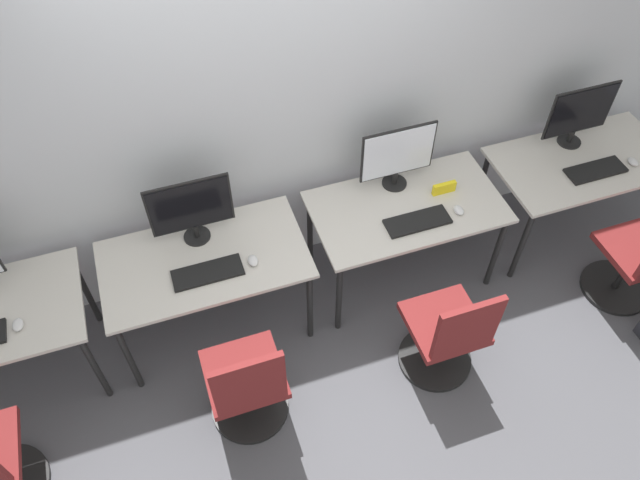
{
  "coord_description": "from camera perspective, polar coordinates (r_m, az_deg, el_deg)",
  "views": [
    {
      "loc": [
        -0.77,
        -2.09,
        3.67
      ],
      "look_at": [
        0.0,
        0.14,
        0.86
      ],
      "focal_mm": 35.0,
      "sensor_mm": 36.0,
      "label": 1
    }
  ],
  "objects": [
    {
      "name": "desk_far_right",
      "position": [
        4.79,
        22.78,
        6.14
      ],
      "size": [
        1.25,
        0.7,
        0.71
      ],
      "color": "#BCB7AD",
      "rests_on": "ground_plane"
    },
    {
      "name": "office_chair_right",
      "position": [
        3.93,
        11.5,
        -8.62
      ],
      "size": [
        0.48,
        0.48,
        0.91
      ],
      "color": "black",
      "rests_on": "ground_plane"
    },
    {
      "name": "mouse_right",
      "position": [
        4.11,
        12.56,
        2.69
      ],
      "size": [
        0.06,
        0.09,
        0.03
      ],
      "color": "silver",
      "rests_on": "desk_right"
    },
    {
      "name": "office_chair_far_right",
      "position": [
        4.7,
        27.14,
        -1.8
      ],
      "size": [
        0.48,
        0.48,
        0.91
      ],
      "color": "black",
      "rests_on": "ground_plane"
    },
    {
      "name": "monitor_left",
      "position": [
        3.77,
        -11.73,
        2.81
      ],
      "size": [
        0.5,
        0.17,
        0.47
      ],
      "color": "black",
      "rests_on": "desk_left"
    },
    {
      "name": "mouse_far_left",
      "position": [
        3.86,
        -25.91,
        -6.98
      ],
      "size": [
        0.06,
        0.09,
        0.03
      ],
      "color": "silver",
      "rests_on": "desk_far_left"
    },
    {
      "name": "mouse_left",
      "position": [
        3.76,
        -6.15,
        -1.88
      ],
      "size": [
        0.06,
        0.09,
        0.03
      ],
      "color": "silver",
      "rests_on": "desk_left"
    },
    {
      "name": "monitor_far_right",
      "position": [
        4.69,
        22.67,
        10.62
      ],
      "size": [
        0.5,
        0.17,
        0.47
      ],
      "color": "black",
      "rests_on": "desk_far_right"
    },
    {
      "name": "monitor_right",
      "position": [
        4.06,
        7.12,
        7.7
      ],
      "size": [
        0.5,
        0.17,
        0.47
      ],
      "color": "black",
      "rests_on": "desk_right"
    },
    {
      "name": "ground_plane",
      "position": [
        4.3,
        0.61,
        -8.79
      ],
      "size": [
        20.0,
        20.0,
        0.0
      ],
      "primitive_type": "plane",
      "color": "#4C4C51"
    },
    {
      "name": "wall_back",
      "position": [
        3.77,
        -3.46,
        12.84
      ],
      "size": [
        12.0,
        0.05,
        2.8
      ],
      "color": "#B7BCC1",
      "rests_on": "ground_plane"
    },
    {
      "name": "keyboard_far_right",
      "position": [
        4.67,
        23.89,
        5.85
      ],
      "size": [
        0.42,
        0.16,
        0.02
      ],
      "color": "black",
      "rests_on": "desk_far_right"
    },
    {
      "name": "mouse_far_right",
      "position": [
        4.84,
        26.7,
        6.41
      ],
      "size": [
        0.06,
        0.09,
        0.03
      ],
      "color": "silver",
      "rests_on": "desk_far_right"
    },
    {
      "name": "keyboard_left",
      "position": [
        3.75,
        -10.23,
        -2.96
      ],
      "size": [
        0.42,
        0.16,
        0.02
      ],
      "color": "black",
      "rests_on": "desk_left"
    },
    {
      "name": "desk_right",
      "position": [
        4.15,
        7.89,
        2.43
      ],
      "size": [
        1.25,
        0.7,
        0.71
      ],
      "color": "#BCB7AD",
      "rests_on": "ground_plane"
    },
    {
      "name": "keyboard_right",
      "position": [
        4.0,
        8.91,
        1.69
      ],
      "size": [
        0.42,
        0.16,
        0.02
      ],
      "color": "black",
      "rests_on": "desk_right"
    },
    {
      "name": "placard_right",
      "position": [
        4.19,
        11.28,
        4.68
      ],
      "size": [
        0.16,
        0.03,
        0.08
      ],
      "color": "yellow",
      "rests_on": "desk_right"
    },
    {
      "name": "desk_left",
      "position": [
        3.89,
        -10.44,
        -2.35
      ],
      "size": [
        1.25,
        0.7,
        0.71
      ],
      "color": "#BCB7AD",
      "rests_on": "ground_plane"
    },
    {
      "name": "office_chair_left",
      "position": [
        3.71,
        -6.66,
        -13.25
      ],
      "size": [
        0.48,
        0.48,
        0.91
      ],
      "color": "black",
      "rests_on": "ground_plane"
    }
  ]
}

